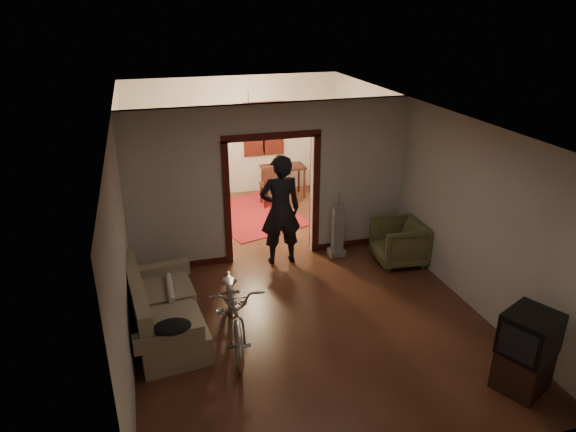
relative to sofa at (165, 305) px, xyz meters
name	(u,v)px	position (x,y,z in m)	size (l,w,h in m)	color
floor	(283,274)	(2.04, 1.16, -0.45)	(5.00, 8.50, 0.01)	#401F14
ceiling	(282,112)	(2.04, 1.16, 2.35)	(5.00, 8.50, 0.01)	white
wall_back	(234,137)	(2.04, 5.41, 0.95)	(5.00, 0.02, 2.80)	beige
wall_left	(122,214)	(-0.46, 1.16, 0.95)	(0.02, 8.50, 2.80)	beige
wall_right	(420,184)	(4.54, 1.16, 0.95)	(0.02, 8.50, 2.80)	beige
partition_wall	(271,183)	(2.04, 1.91, 0.95)	(5.00, 0.14, 2.80)	beige
door_casing	(272,199)	(2.04, 1.91, 0.65)	(1.74, 0.20, 2.32)	#40120E
far_window	(263,129)	(2.74, 5.37, 1.10)	(0.98, 0.06, 1.28)	black
chandelier	(249,110)	(2.04, 3.66, 1.90)	(0.24, 0.24, 0.24)	#FFE0A5
light_switch	(329,187)	(3.09, 1.84, 0.80)	(0.08, 0.01, 0.12)	silver
sofa	(165,305)	(0.00, 0.00, 0.00)	(0.87, 1.94, 0.89)	#796F51
rolled_paper	(170,288)	(0.10, 0.30, 0.08)	(0.09, 0.09, 0.74)	beige
jacket	(172,327)	(0.05, -0.91, 0.23)	(0.46, 0.35, 0.14)	black
bicycle	(234,306)	(0.90, -0.41, 0.07)	(0.69, 1.97, 1.04)	silver
armchair	(399,242)	(4.14, 1.01, -0.06)	(0.83, 0.86, 0.78)	brown
tv_stand	(522,369)	(4.04, -2.35, -0.19)	(0.57, 0.52, 0.52)	black
crt_tv	(530,334)	(4.04, -2.35, 0.33)	(0.60, 0.54, 0.52)	black
vacuum	(338,231)	(3.18, 1.56, 0.04)	(0.30, 0.24, 0.97)	gray
person	(280,210)	(2.12, 1.61, 0.55)	(0.73, 0.48, 1.99)	black
oriental_rug	(252,215)	(2.08, 3.86, -0.44)	(1.77, 2.32, 0.02)	maroon
locker	(176,165)	(0.62, 5.18, 0.45)	(0.90, 0.50, 1.80)	#1D2F1C
globe	(172,119)	(0.62, 5.18, 1.49)	(0.27, 0.27, 0.27)	#1E5972
desk	(283,182)	(3.06, 4.80, -0.07)	(1.01, 0.57, 0.75)	#341711
desk_chair	(271,185)	(2.64, 4.34, 0.05)	(0.44, 0.44, 0.99)	#341711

